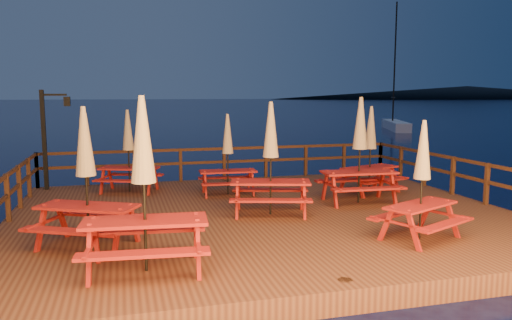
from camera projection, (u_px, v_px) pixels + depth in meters
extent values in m
plane|color=black|center=(264.00, 228.00, 12.27)|extent=(500.00, 500.00, 0.00)
cube|color=#4F2919|center=(264.00, 220.00, 12.24)|extent=(12.00, 10.00, 0.40)
cylinder|color=#321E0F|center=(47.00, 212.00, 15.26)|extent=(0.24, 0.24, 1.40)
cylinder|color=#321E0F|center=(226.00, 201.00, 16.71)|extent=(0.24, 0.24, 1.40)
cylinder|color=#321E0F|center=(377.00, 193.00, 18.16)|extent=(0.24, 0.24, 1.40)
cube|color=#321E0F|center=(224.00, 149.00, 16.71)|extent=(11.70, 0.06, 0.09)
cube|color=#321E0F|center=(224.00, 162.00, 16.77)|extent=(11.70, 0.06, 0.09)
cube|color=#321E0F|center=(77.00, 169.00, 15.57)|extent=(0.10, 0.10, 1.10)
cube|color=#321E0F|center=(224.00, 163.00, 16.78)|extent=(0.10, 0.10, 1.10)
cube|color=#321E0F|center=(351.00, 159.00, 17.99)|extent=(0.10, 0.10, 1.10)
cube|color=#321E0F|center=(0.00, 202.00, 10.62)|extent=(0.06, 9.70, 0.09)
cube|color=#321E0F|center=(1.00, 204.00, 10.62)|extent=(0.10, 0.10, 1.10)
cube|color=#321E0F|center=(31.00, 175.00, 14.33)|extent=(0.10, 0.10, 1.10)
cube|color=#321E0F|center=(470.00, 161.00, 13.59)|extent=(0.06, 9.70, 0.09)
cube|color=#321E0F|center=(469.00, 178.00, 13.65)|extent=(0.06, 9.70, 0.09)
cube|color=#321E0F|center=(469.00, 179.00, 13.66)|extent=(0.10, 0.10, 1.10)
cube|color=#321E0F|center=(394.00, 161.00, 17.37)|extent=(0.10, 0.10, 1.10)
cube|color=black|center=(44.00, 140.00, 14.93)|extent=(0.12, 0.12, 3.00)
cube|color=black|center=(54.00, 95.00, 14.84)|extent=(0.70, 0.06, 0.06)
cube|color=black|center=(67.00, 101.00, 14.95)|extent=(0.18, 0.18, 0.28)
sphere|color=#FFB266|center=(67.00, 101.00, 14.95)|extent=(0.14, 0.14, 0.14)
ellipsoid|color=black|center=(467.00, 92.00, 279.74)|extent=(230.40, 86.40, 7.00)
cube|color=white|center=(396.00, 127.00, 44.91)|extent=(4.01, 7.70, 1.00)
cylinder|color=black|center=(395.00, 65.00, 44.71)|extent=(0.13, 0.13, 11.06)
cylinder|color=black|center=(393.00, 98.00, 45.09)|extent=(0.79, 1.89, 0.09)
cube|color=maroon|center=(228.00, 171.00, 14.32)|extent=(1.66, 0.74, 0.04)
cube|color=maroon|center=(225.00, 177.00, 14.88)|extent=(1.63, 0.36, 0.04)
cube|color=maroon|center=(231.00, 184.00, 13.83)|extent=(1.63, 0.36, 0.04)
cube|color=maroon|center=(204.00, 182.00, 14.52)|extent=(0.06, 0.09, 0.67)
cube|color=maroon|center=(206.00, 185.00, 13.95)|extent=(0.06, 0.09, 0.67)
cube|color=maroon|center=(249.00, 180.00, 14.78)|extent=(0.06, 0.09, 0.67)
cube|color=maroon|center=(253.00, 184.00, 14.21)|extent=(0.06, 0.09, 0.67)
cylinder|color=black|center=(228.00, 156.00, 14.26)|extent=(0.04, 0.04, 2.25)
cone|color=tan|center=(228.00, 134.00, 14.17)|extent=(0.32, 0.32, 1.12)
sphere|color=black|center=(227.00, 115.00, 14.10)|extent=(0.06, 0.06, 0.06)
cube|color=maroon|center=(129.00, 168.00, 14.68)|extent=(1.82, 1.22, 0.05)
cube|color=maroon|center=(136.00, 174.00, 15.27)|extent=(1.68, 0.85, 0.05)
cube|color=maroon|center=(122.00, 181.00, 14.16)|extent=(1.68, 0.85, 0.05)
cube|color=maroon|center=(110.00, 178.00, 15.10)|extent=(0.09, 0.11, 0.71)
cube|color=maroon|center=(102.00, 181.00, 14.49)|extent=(0.09, 0.11, 0.71)
cube|color=maroon|center=(156.00, 179.00, 14.96)|extent=(0.09, 0.11, 0.71)
cube|color=maroon|center=(149.00, 182.00, 14.35)|extent=(0.09, 0.11, 0.71)
cylinder|color=black|center=(129.00, 152.00, 14.61)|extent=(0.04, 0.04, 2.35)
cone|color=tan|center=(128.00, 130.00, 14.52)|extent=(0.34, 0.34, 1.18)
sphere|color=black|center=(127.00, 111.00, 14.45)|extent=(0.07, 0.07, 0.07)
cube|color=maroon|center=(370.00, 168.00, 14.56)|extent=(1.89, 1.23, 0.05)
cube|color=maroon|center=(355.00, 175.00, 15.08)|extent=(1.75, 0.85, 0.05)
cube|color=maroon|center=(385.00, 180.00, 14.12)|extent=(1.75, 0.85, 0.05)
cube|color=maroon|center=(343.00, 181.00, 14.46)|extent=(0.09, 0.11, 0.74)
cube|color=maroon|center=(360.00, 184.00, 13.94)|extent=(0.09, 0.11, 0.74)
cube|color=maroon|center=(378.00, 176.00, 15.29)|extent=(0.09, 0.11, 0.74)
cube|color=maroon|center=(395.00, 179.00, 14.76)|extent=(0.09, 0.11, 0.74)
cylinder|color=black|center=(370.00, 151.00, 14.50)|extent=(0.04, 0.04, 2.45)
cone|color=tan|center=(371.00, 128.00, 14.41)|extent=(0.35, 0.35, 1.23)
sphere|color=black|center=(372.00, 108.00, 14.33)|extent=(0.07, 0.07, 0.07)
cube|color=maroon|center=(145.00, 221.00, 8.11)|extent=(2.07, 0.97, 0.06)
cube|color=maroon|center=(148.00, 230.00, 8.81)|extent=(2.03, 0.51, 0.06)
cube|color=maroon|center=(143.00, 254.00, 7.50)|extent=(2.03, 0.51, 0.06)
cube|color=maroon|center=(96.00, 242.00, 8.38)|extent=(0.08, 0.12, 0.84)
cube|color=maroon|center=(89.00, 256.00, 7.67)|extent=(0.08, 0.12, 0.84)
cube|color=maroon|center=(196.00, 237.00, 8.66)|extent=(0.08, 0.12, 0.84)
cube|color=maroon|center=(198.00, 250.00, 7.94)|extent=(0.08, 0.12, 0.84)
cylinder|color=black|center=(144.00, 188.00, 8.03)|extent=(0.05, 0.05, 2.78)
cone|color=tan|center=(143.00, 139.00, 7.93)|extent=(0.40, 0.40, 1.39)
sphere|color=black|center=(141.00, 99.00, 7.84)|extent=(0.08, 0.08, 0.08)
cube|color=maroon|center=(87.00, 207.00, 9.41)|extent=(1.98, 1.50, 0.05)
cube|color=maroon|center=(105.00, 215.00, 10.06)|extent=(1.79, 1.11, 0.05)
cube|color=maroon|center=(69.00, 231.00, 8.85)|extent=(1.79, 1.11, 0.05)
cube|color=maroon|center=(62.00, 220.00, 9.96)|extent=(0.10, 0.12, 0.78)
cube|color=maroon|center=(41.00, 229.00, 9.30)|extent=(0.10, 0.12, 0.78)
cube|color=maroon|center=(134.00, 224.00, 9.63)|extent=(0.10, 0.12, 0.78)
cube|color=maroon|center=(117.00, 234.00, 8.97)|extent=(0.10, 0.12, 0.78)
cylinder|color=black|center=(86.00, 180.00, 9.34)|extent=(0.05, 0.05, 2.58)
cone|color=tan|center=(84.00, 141.00, 9.25)|extent=(0.37, 0.37, 1.29)
sphere|color=black|center=(83.00, 109.00, 9.17)|extent=(0.07, 0.07, 0.07)
cube|color=maroon|center=(421.00, 205.00, 9.90)|extent=(1.78, 1.28, 0.05)
cube|color=maroon|center=(396.00, 214.00, 10.37)|extent=(1.62, 0.93, 0.05)
cube|color=maroon|center=(446.00, 224.00, 9.52)|extent=(1.62, 0.93, 0.05)
cube|color=maroon|center=(386.00, 225.00, 9.75)|extent=(0.09, 0.11, 0.69)
cube|color=maroon|center=(414.00, 231.00, 9.28)|extent=(0.09, 0.11, 0.69)
cube|color=maroon|center=(425.00, 214.00, 10.62)|extent=(0.09, 0.11, 0.69)
cube|color=maroon|center=(452.00, 219.00, 10.16)|extent=(0.09, 0.11, 0.69)
cylinder|color=black|center=(422.00, 182.00, 9.84)|extent=(0.04, 0.04, 2.31)
cone|color=tan|center=(423.00, 150.00, 9.76)|extent=(0.33, 0.33, 1.16)
sphere|color=black|center=(424.00, 122.00, 9.68)|extent=(0.06, 0.06, 0.06)
cube|color=maroon|center=(271.00, 182.00, 11.94)|extent=(2.02, 1.23, 0.05)
cube|color=maroon|center=(270.00, 190.00, 12.60)|extent=(1.90, 0.80, 0.05)
cube|color=maroon|center=(271.00, 201.00, 11.35)|extent=(1.90, 0.80, 0.05)
cube|color=maroon|center=(239.00, 195.00, 12.34)|extent=(0.09, 0.12, 0.79)
cube|color=maroon|center=(237.00, 201.00, 11.66)|extent=(0.09, 0.12, 0.79)
cube|color=maroon|center=(302.00, 195.00, 12.32)|extent=(0.09, 0.12, 0.79)
cube|color=maroon|center=(304.00, 201.00, 11.64)|extent=(0.09, 0.12, 0.79)
cylinder|color=black|center=(271.00, 160.00, 11.87)|extent=(0.05, 0.05, 2.62)
cone|color=tan|center=(271.00, 130.00, 11.77)|extent=(0.38, 0.38, 1.31)
sphere|color=black|center=(271.00, 104.00, 11.69)|extent=(0.07, 0.07, 0.07)
cube|color=maroon|center=(359.00, 172.00, 13.23)|extent=(2.00, 0.88, 0.05)
cube|color=maroon|center=(349.00, 180.00, 13.90)|extent=(1.97, 0.42, 0.05)
cube|color=maroon|center=(369.00, 189.00, 12.64)|extent=(1.97, 0.42, 0.05)
cube|color=maroon|center=(325.00, 186.00, 13.47)|extent=(0.07, 0.11, 0.82)
cube|color=maroon|center=(335.00, 191.00, 12.77)|extent=(0.07, 0.11, 0.82)
cube|color=maroon|center=(381.00, 184.00, 13.79)|extent=(0.07, 0.11, 0.82)
cube|color=maroon|center=(393.00, 189.00, 13.10)|extent=(0.07, 0.11, 0.82)
cylinder|color=black|center=(360.00, 152.00, 13.15)|extent=(0.05, 0.05, 2.72)
cone|color=tan|center=(360.00, 123.00, 13.05)|extent=(0.39, 0.39, 1.36)
sphere|color=black|center=(361.00, 99.00, 12.97)|extent=(0.08, 0.08, 0.08)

